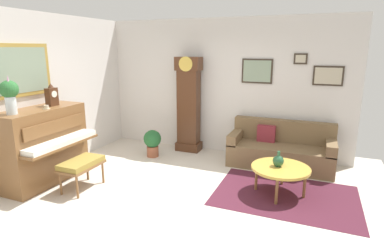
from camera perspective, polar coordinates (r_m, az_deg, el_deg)
name	(u,v)px	position (r m, az deg, el deg)	size (l,w,h in m)	color
ground_plane	(173,199)	(4.88, -3.47, -14.35)	(6.40, 6.00, 0.10)	beige
wall_left	(36,95)	(6.00, -26.78, 4.15)	(0.13, 4.90, 2.80)	silver
wall_back	(222,86)	(6.62, 5.54, 6.16)	(5.30, 0.13, 2.80)	silver
area_rug	(285,195)	(5.08, 16.75, -13.09)	(2.10, 1.50, 0.01)	#4C1E2D
piano	(44,145)	(5.71, -25.60, -4.18)	(0.87, 1.44, 1.25)	brown
piano_bench	(82,165)	(5.24, -19.63, -7.71)	(0.42, 0.70, 0.48)	brown
grandfather_clock	(189,107)	(6.64, -0.61, 2.40)	(0.52, 0.34, 2.03)	#4C2B19
couch	(281,150)	(6.15, 15.96, -5.27)	(1.90, 0.80, 0.84)	brown
coffee_table	(281,169)	(4.96, 15.96, -8.62)	(0.88, 0.88, 0.44)	gold
mantel_clock	(52,96)	(5.72, -24.38, 4.11)	(0.13, 0.18, 0.38)	#4C2B19
flower_vase	(9,93)	(5.22, -30.51, 4.28)	(0.26, 0.26, 0.58)	silver
teacup	(46,107)	(5.47, -25.19, 2.10)	(0.12, 0.12, 0.06)	beige
green_jug	(278,161)	(4.93, 15.56, -7.24)	(0.17, 0.17, 0.24)	#234C33
potted_plant	(152,141)	(6.45, -7.28, -3.92)	(0.36, 0.36, 0.56)	#935138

